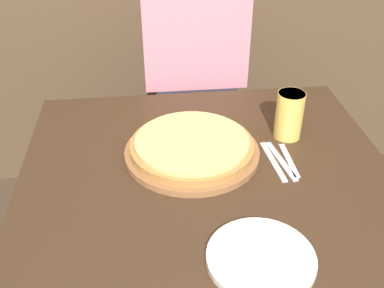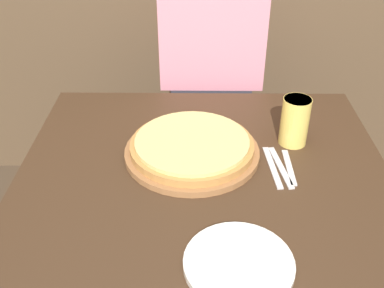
{
  "view_description": "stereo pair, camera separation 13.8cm",
  "coord_description": "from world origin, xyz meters",
  "px_view_note": "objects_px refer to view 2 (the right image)",
  "views": [
    {
      "loc": [
        -0.16,
        -1.05,
        1.58
      ],
      "look_at": [
        -0.04,
        0.1,
        0.81
      ],
      "focal_mm": 42.0,
      "sensor_mm": 36.0,
      "label": 1
    },
    {
      "loc": [
        -0.02,
        -1.05,
        1.58
      ],
      "look_at": [
        -0.04,
        0.1,
        0.81
      ],
      "focal_mm": 42.0,
      "sensor_mm": 36.0,
      "label": 2
    }
  ],
  "objects_px": {
    "pizza_on_board": "(192,148)",
    "beer_glass": "(295,119)",
    "fork": "(272,167)",
    "dinner_knife": "(281,167)",
    "spoon": "(289,167)",
    "diner_person": "(210,96)",
    "dinner_plate": "(239,264)"
  },
  "relations": [
    {
      "from": "pizza_on_board",
      "to": "fork",
      "type": "relative_size",
      "value": 2.03
    },
    {
      "from": "pizza_on_board",
      "to": "beer_glass",
      "type": "height_order",
      "value": "beer_glass"
    },
    {
      "from": "pizza_on_board",
      "to": "dinner_knife",
      "type": "bearing_deg",
      "value": -13.91
    },
    {
      "from": "dinner_plate",
      "to": "diner_person",
      "type": "bearing_deg",
      "value": 92.14
    },
    {
      "from": "beer_glass",
      "to": "fork",
      "type": "xyz_separation_m",
      "value": [
        -0.08,
        -0.14,
        -0.08
      ]
    },
    {
      "from": "dinner_plate",
      "to": "diner_person",
      "type": "height_order",
      "value": "diner_person"
    },
    {
      "from": "dinner_plate",
      "to": "diner_person",
      "type": "distance_m",
      "value": 1.03
    },
    {
      "from": "beer_glass",
      "to": "diner_person",
      "type": "height_order",
      "value": "diner_person"
    },
    {
      "from": "pizza_on_board",
      "to": "dinner_plate",
      "type": "distance_m",
      "value": 0.46
    },
    {
      "from": "dinner_plate",
      "to": "fork",
      "type": "xyz_separation_m",
      "value": [
        0.13,
        0.38,
        -0.01
      ]
    },
    {
      "from": "dinner_knife",
      "to": "fork",
      "type": "bearing_deg",
      "value": 180.0
    },
    {
      "from": "spoon",
      "to": "pizza_on_board",
      "type": "bearing_deg",
      "value": 167.24
    },
    {
      "from": "dinner_knife",
      "to": "diner_person",
      "type": "relative_size",
      "value": 0.15
    },
    {
      "from": "beer_glass",
      "to": "dinner_plate",
      "type": "height_order",
      "value": "beer_glass"
    },
    {
      "from": "beer_glass",
      "to": "fork",
      "type": "bearing_deg",
      "value": -120.52
    },
    {
      "from": "dinner_knife",
      "to": "diner_person",
      "type": "distance_m",
      "value": 0.68
    },
    {
      "from": "dinner_plate",
      "to": "spoon",
      "type": "relative_size",
      "value": 1.47
    },
    {
      "from": "fork",
      "to": "dinner_knife",
      "type": "relative_size",
      "value": 1.0
    },
    {
      "from": "pizza_on_board",
      "to": "fork",
      "type": "height_order",
      "value": "pizza_on_board"
    },
    {
      "from": "spoon",
      "to": "diner_person",
      "type": "distance_m",
      "value": 0.69
    },
    {
      "from": "dinner_knife",
      "to": "spoon",
      "type": "distance_m",
      "value": 0.03
    },
    {
      "from": "spoon",
      "to": "beer_glass",
      "type": "bearing_deg",
      "value": 76.9
    },
    {
      "from": "dinner_plate",
      "to": "dinner_knife",
      "type": "height_order",
      "value": "dinner_plate"
    },
    {
      "from": "dinner_knife",
      "to": "spoon",
      "type": "xyz_separation_m",
      "value": [
        0.03,
        0.0,
        0.0
      ]
    },
    {
      "from": "dinner_knife",
      "to": "spoon",
      "type": "height_order",
      "value": "same"
    },
    {
      "from": "beer_glass",
      "to": "spoon",
      "type": "relative_size",
      "value": 0.91
    },
    {
      "from": "spoon",
      "to": "dinner_knife",
      "type": "bearing_deg",
      "value": -180.0
    },
    {
      "from": "beer_glass",
      "to": "dinner_knife",
      "type": "height_order",
      "value": "beer_glass"
    },
    {
      "from": "fork",
      "to": "beer_glass",
      "type": "bearing_deg",
      "value": 59.48
    },
    {
      "from": "fork",
      "to": "diner_person",
      "type": "xyz_separation_m",
      "value": [
        -0.17,
        0.64,
        -0.1
      ]
    },
    {
      "from": "beer_glass",
      "to": "spoon",
      "type": "xyz_separation_m",
      "value": [
        -0.03,
        -0.14,
        -0.08
      ]
    },
    {
      "from": "fork",
      "to": "spoon",
      "type": "xyz_separation_m",
      "value": [
        0.05,
        0.0,
        0.0
      ]
    }
  ]
}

